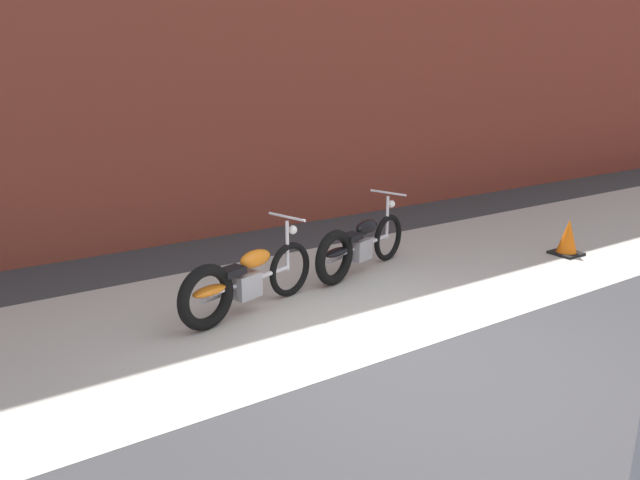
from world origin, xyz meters
name	(u,v)px	position (x,y,z in m)	size (l,w,h in m)	color
ground_plane	(406,353)	(0.00, 0.00, 0.00)	(80.00, 80.00, 0.00)	#38383A
sidewalk_slab	(311,298)	(0.00, 1.75, 0.00)	(36.00, 3.50, 0.01)	#B2ADA3
brick_building_wall	(191,49)	(0.00, 5.20, 2.99)	(36.00, 0.50, 5.98)	brown
motorcycle_orange	(240,282)	(-0.94, 1.75, 0.40)	(1.96, 0.80, 1.03)	black
motorcycle_black	(356,246)	(0.98, 2.16, 0.40)	(1.93, 0.86, 1.03)	black
traffic_cone	(568,239)	(4.17, 1.14, 0.25)	(0.40, 0.40, 0.55)	orange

